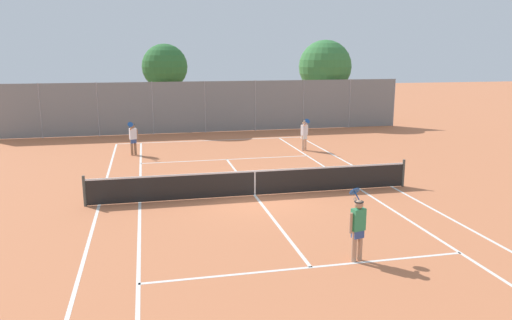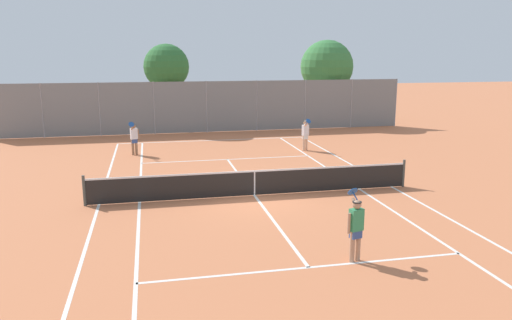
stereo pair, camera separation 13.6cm
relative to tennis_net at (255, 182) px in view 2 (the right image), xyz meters
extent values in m
plane|color=#C67047|center=(0.00, 0.00, -0.51)|extent=(120.00, 120.00, 0.00)
cube|color=silver|center=(0.00, 11.90, -0.51)|extent=(11.00, 0.10, 0.01)
cube|color=silver|center=(-5.50, 0.00, -0.51)|extent=(0.10, 23.80, 0.01)
cube|color=silver|center=(5.50, 0.00, -0.51)|extent=(0.10, 23.80, 0.01)
cube|color=silver|center=(-4.13, 0.00, -0.51)|extent=(0.10, 23.80, 0.01)
cube|color=silver|center=(4.13, 0.00, -0.51)|extent=(0.10, 23.80, 0.01)
cube|color=silver|center=(0.00, -6.40, -0.51)|extent=(8.26, 0.10, 0.01)
cube|color=silver|center=(0.00, 6.40, -0.51)|extent=(8.26, 0.10, 0.01)
cube|color=silver|center=(0.00, 0.00, -0.51)|extent=(0.10, 12.80, 0.01)
cylinder|color=#474C47|center=(-5.95, 0.00, 0.03)|extent=(0.10, 0.10, 1.07)
cylinder|color=#474C47|center=(5.95, 0.00, 0.03)|extent=(0.10, 0.10, 1.07)
cube|color=black|center=(0.00, 0.00, -0.04)|extent=(11.90, 0.02, 0.89)
cube|color=white|center=(0.00, 0.00, 0.41)|extent=(11.90, 0.03, 0.06)
cube|color=white|center=(0.00, 0.00, -0.06)|extent=(0.05, 0.03, 0.89)
cylinder|color=tan|center=(1.17, -6.29, -0.10)|extent=(0.13, 0.13, 0.82)
cylinder|color=tan|center=(1.34, -6.25, -0.10)|extent=(0.13, 0.13, 0.82)
cube|color=#334C8C|center=(1.26, -6.27, 0.23)|extent=(0.32, 0.24, 0.24)
cube|color=#338C59|center=(1.26, -6.27, 0.59)|extent=(0.38, 0.28, 0.56)
sphere|color=tan|center=(1.26, -6.27, 0.98)|extent=(0.22, 0.22, 0.22)
cylinder|color=black|center=(1.26, -6.27, 1.05)|extent=(0.23, 0.23, 0.02)
cylinder|color=tan|center=(1.04, -6.33, 0.53)|extent=(0.08, 0.08, 0.52)
cylinder|color=tan|center=(1.35, -6.10, 0.88)|extent=(0.19, 0.46, 0.35)
cylinder|color=#1E4C99|center=(1.41, -5.82, 1.04)|extent=(0.09, 0.25, 0.22)
cylinder|color=#1E4C99|center=(1.38, -5.70, 1.15)|extent=(0.32, 0.26, 0.23)
cylinder|color=#936B4C|center=(-4.38, 8.53, -0.10)|extent=(0.13, 0.13, 0.82)
cylinder|color=#936B4C|center=(-4.55, 8.48, -0.10)|extent=(0.13, 0.13, 0.82)
cube|color=#334C8C|center=(-4.47, 8.51, 0.23)|extent=(0.32, 0.26, 0.24)
cube|color=white|center=(-4.47, 8.51, 0.59)|extent=(0.39, 0.30, 0.56)
sphere|color=#936B4C|center=(-4.47, 8.51, 0.98)|extent=(0.22, 0.22, 0.22)
cylinder|color=black|center=(-4.47, 8.51, 1.05)|extent=(0.23, 0.23, 0.02)
cylinder|color=#936B4C|center=(-4.26, 8.58, 0.53)|extent=(0.08, 0.08, 0.52)
cylinder|color=#936B4C|center=(-4.55, 8.33, 0.88)|extent=(0.22, 0.46, 0.35)
cylinder|color=#1E4C99|center=(-4.59, 8.04, 1.04)|extent=(0.11, 0.25, 0.22)
cylinder|color=#1E4C99|center=(-4.55, 7.93, 1.15)|extent=(0.33, 0.28, 0.23)
cylinder|color=#D8A884|center=(4.50, 7.84, -0.10)|extent=(0.13, 0.13, 0.82)
cylinder|color=#D8A884|center=(4.33, 7.77, -0.10)|extent=(0.13, 0.13, 0.82)
cube|color=white|center=(4.41, 7.80, 0.23)|extent=(0.33, 0.28, 0.24)
cube|color=white|center=(4.41, 7.80, 0.59)|extent=(0.39, 0.32, 0.56)
sphere|color=#D8A884|center=(4.41, 7.80, 0.98)|extent=(0.22, 0.22, 0.22)
cylinder|color=black|center=(4.41, 7.80, 1.05)|extent=(0.23, 0.23, 0.02)
cylinder|color=#D8A884|center=(4.61, 7.89, 0.53)|extent=(0.08, 0.08, 0.52)
cylinder|color=#D8A884|center=(4.35, 7.62, 0.88)|extent=(0.26, 0.45, 0.35)
cylinder|color=#1E4C99|center=(4.34, 7.33, 1.04)|extent=(0.13, 0.24, 0.22)
cylinder|color=#1E4C99|center=(4.38, 7.22, 1.15)|extent=(0.34, 0.29, 0.23)
sphere|color=#D1DB33|center=(1.03, 2.66, -0.48)|extent=(0.07, 0.07, 0.07)
cylinder|color=gray|center=(-10.02, 15.03, 1.16)|extent=(0.08, 0.08, 3.33)
cylinder|color=gray|center=(-6.68, 15.03, 1.16)|extent=(0.08, 0.08, 3.33)
cylinder|color=gray|center=(-3.34, 15.03, 1.16)|extent=(0.08, 0.08, 3.33)
cylinder|color=gray|center=(0.00, 15.03, 1.16)|extent=(0.08, 0.08, 3.33)
cylinder|color=gray|center=(3.34, 15.03, 1.16)|extent=(0.08, 0.08, 3.33)
cylinder|color=gray|center=(6.68, 15.03, 1.16)|extent=(0.08, 0.08, 3.33)
cylinder|color=gray|center=(10.02, 15.03, 1.16)|extent=(0.08, 0.08, 3.33)
cylinder|color=gray|center=(13.36, 15.03, 1.16)|extent=(0.08, 0.08, 3.33)
cube|color=slate|center=(0.00, 15.03, 1.16)|extent=(26.72, 0.02, 3.29)
cylinder|color=brown|center=(-2.41, 16.63, 1.07)|extent=(0.26, 0.26, 3.16)
sphere|color=#2D6B33|center=(-2.41, 16.63, 3.69)|extent=(2.98, 2.98, 2.98)
sphere|color=#2D6B33|center=(-2.18, 16.73, 3.32)|extent=(1.95, 1.95, 1.95)
cylinder|color=brown|center=(8.95, 17.19, 0.89)|extent=(0.25, 0.25, 2.80)
sphere|color=#387A3D|center=(8.95, 17.19, 3.61)|extent=(3.78, 3.78, 3.78)
sphere|color=#387A3D|center=(9.22, 17.56, 3.14)|extent=(2.36, 2.36, 2.36)
camera|label=1|loc=(-3.79, -17.23, 4.68)|focal=35.00mm
camera|label=2|loc=(-3.65, -17.26, 4.68)|focal=35.00mm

